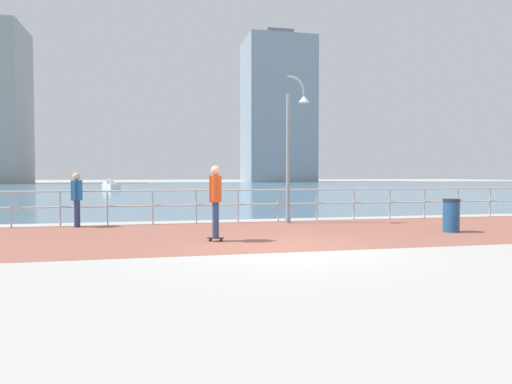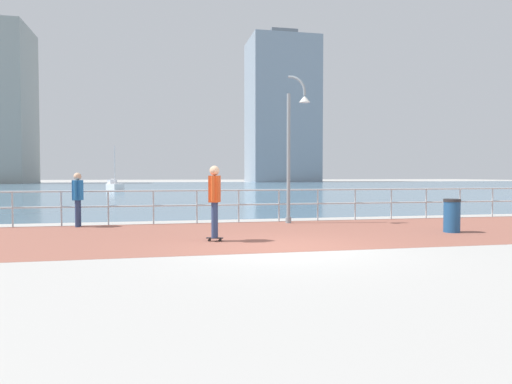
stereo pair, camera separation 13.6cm
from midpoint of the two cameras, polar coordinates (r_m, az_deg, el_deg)
ground at (r=49.75m, az=-9.44°, el=0.25°), size 220.00×220.00×0.00m
brick_paving at (r=12.59m, az=0.01°, el=-5.14°), size 28.00×6.20×0.01m
harbor_water at (r=60.37m, az=-10.00°, el=0.57°), size 180.00×88.00×0.00m
waterfront_railing at (r=15.55m, az=-2.48°, el=-0.94°), size 25.25×0.06×1.11m
lamppost at (r=15.28m, az=4.32°, el=6.19°), size 0.72×0.59×4.85m
skateboarder at (r=11.09m, az=-5.36°, el=-0.46°), size 0.41×0.55×1.81m
bystander at (r=15.13m, az=-21.45°, el=-0.36°), size 0.29×0.56×1.66m
trash_bin at (r=13.95m, az=22.66°, el=-2.67°), size 0.46×0.46×0.93m
sailboat_navy at (r=49.81m, az=-17.54°, el=0.68°), size 2.08×3.38×4.55m
tower_brick at (r=110.52m, az=2.66°, el=9.99°), size 15.52×13.19×35.14m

